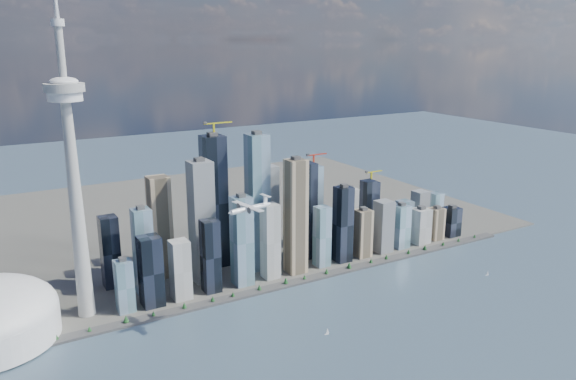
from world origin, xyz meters
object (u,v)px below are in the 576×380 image
needle_tower (73,170)px  sailboat_east (487,274)px  airplane (250,208)px  sailboat_west (327,332)px

needle_tower → sailboat_east: size_ratio=59.24×
needle_tower → airplane: size_ratio=7.37×
needle_tower → sailboat_east: needle_tower is taller
airplane → sailboat_west: size_ratio=7.11×
needle_tower → sailboat_west: 444.06m
airplane → sailboat_west: 218.61m
needle_tower → airplane: (205.12, -168.83, -45.17)m
needle_tower → sailboat_east: (670.47, -207.49, -232.86)m
needle_tower → sailboat_east: bearing=-17.2°
airplane → sailboat_east: (465.35, -38.66, -187.69)m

